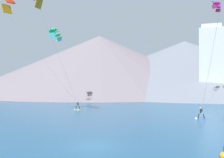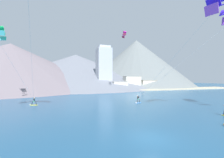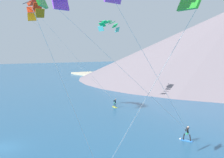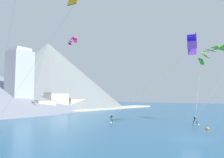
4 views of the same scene
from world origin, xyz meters
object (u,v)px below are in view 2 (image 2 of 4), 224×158
object	(u,v)px
kitesurfer_mid_center	(33,103)
parafoil_kite_distant_high_outer	(1,32)
kitesurfer_near_lead	(138,101)
parafoil_kite_near_lead	(220,8)
parafoil_kite_distant_low_drift	(124,34)

from	to	relation	value
kitesurfer_mid_center	parafoil_kite_distant_high_outer	bearing A→B (deg)	156.78
kitesurfer_near_lead	parafoil_kite_distant_high_outer	bearing A→B (deg)	165.85
kitesurfer_mid_center	parafoil_kite_distant_high_outer	world-z (taller)	parafoil_kite_distant_high_outer
kitesurfer_mid_center	parafoil_kite_near_lead	distance (m)	37.06
parafoil_kite_near_lead	parafoil_kite_distant_high_outer	world-z (taller)	parafoil_kite_near_lead
kitesurfer_near_lead	kitesurfer_mid_center	size ratio (longest dim) A/B	1.01
parafoil_kite_distant_low_drift	kitesurfer_near_lead	bearing A→B (deg)	-102.67
parafoil_kite_distant_high_outer	parafoil_kite_distant_low_drift	xyz separation A→B (m)	(32.61, 8.42, 5.22)
parafoil_kite_distant_low_drift	parafoil_kite_near_lead	bearing A→B (deg)	-87.95
kitesurfer_near_lead	parafoil_kite_distant_high_outer	distance (m)	33.62
kitesurfer_near_lead	parafoil_kite_near_lead	xyz separation A→B (m)	(4.66, -15.67, 15.19)
kitesurfer_near_lead	kitesurfer_mid_center	bearing A→B (deg)	168.71
parafoil_kite_distant_high_outer	kitesurfer_near_lead	bearing A→B (deg)	-14.15
kitesurfer_near_lead	parafoil_kite_distant_low_drift	bearing A→B (deg)	77.33
kitesurfer_near_lead	parafoil_kite_near_lead	bearing A→B (deg)	-73.43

